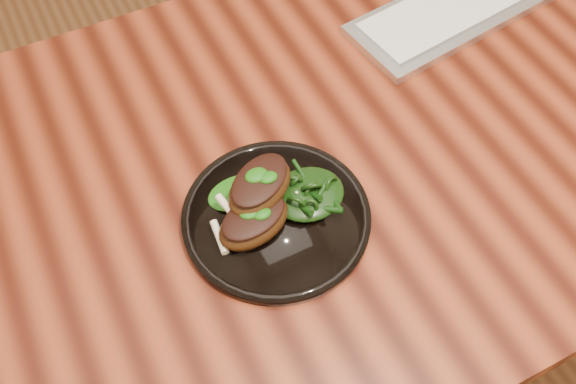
% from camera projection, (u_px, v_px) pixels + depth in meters
% --- Properties ---
extents(desk, '(1.60, 0.80, 0.75)m').
position_uv_depth(desk, '(381.00, 155.00, 1.01)').
color(desk, '#380F07').
rests_on(desk, ground).
extents(plate, '(0.25, 0.25, 0.02)m').
position_uv_depth(plate, '(276.00, 217.00, 0.84)').
color(plate, black).
rests_on(plate, desk).
extents(lamb_chop_front, '(0.11, 0.09, 0.04)m').
position_uv_depth(lamb_chop_front, '(253.00, 221.00, 0.80)').
color(lamb_chop_front, '#3F210C').
rests_on(lamb_chop_front, plate).
extents(lamb_chop_back, '(0.12, 0.11, 0.05)m').
position_uv_depth(lamb_chop_back, '(259.00, 186.00, 0.81)').
color(lamb_chop_back, '#3F210C').
rests_on(lamb_chop_back, plate).
extents(herb_smear, '(0.08, 0.05, 0.01)m').
position_uv_depth(herb_smear, '(238.00, 192.00, 0.85)').
color(herb_smear, '#0C4707').
rests_on(herb_smear, plate).
extents(greens_heap, '(0.10, 0.09, 0.04)m').
position_uv_depth(greens_heap, '(308.00, 191.00, 0.84)').
color(greens_heap, black).
rests_on(greens_heap, plate).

